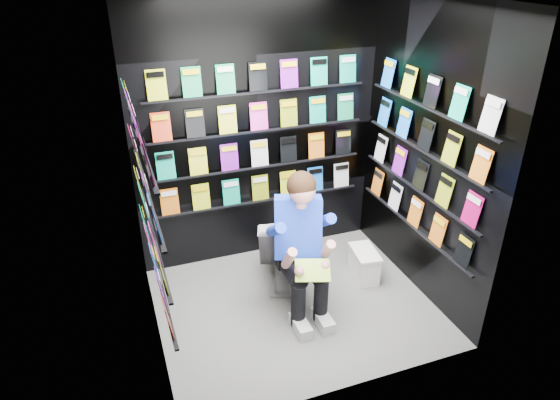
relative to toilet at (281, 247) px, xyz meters
name	(u,v)px	position (x,y,z in m)	size (l,w,h in m)	color
floor	(295,306)	(-0.03, -0.43, -0.37)	(2.40, 2.40, 0.00)	slate
wall_back	(258,135)	(-0.03, 0.57, 0.93)	(2.40, 0.04, 2.60)	black
wall_front	(357,237)	(-0.03, -1.43, 0.93)	(2.40, 0.04, 2.60)	black
wall_left	(141,199)	(-1.23, -0.43, 0.93)	(0.04, 2.00, 2.60)	black
wall_right	(426,155)	(1.17, -0.43, 0.93)	(0.04, 2.00, 2.60)	black
comics_back	(259,135)	(-0.03, 0.54, 0.94)	(2.10, 0.06, 1.37)	orange
comics_left	(145,197)	(-1.20, -0.43, 0.94)	(0.06, 1.70, 1.37)	orange
comics_right	(423,155)	(1.14, -0.43, 0.94)	(0.06, 1.70, 1.37)	orange
toilet	(281,247)	(0.00, 0.00, 0.00)	(0.42, 0.75, 0.73)	white
longbox	(364,265)	(0.77, -0.25, -0.23)	(0.20, 0.36, 0.27)	white
longbox_lid	(365,252)	(0.77, -0.25, -0.08)	(0.22, 0.38, 0.03)	white
reader	(297,228)	(0.00, -0.38, 0.42)	(0.54, 0.79, 1.45)	#0A2DD2
held_comic	(313,270)	(0.00, -0.73, 0.21)	(0.28, 0.01, 0.20)	green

